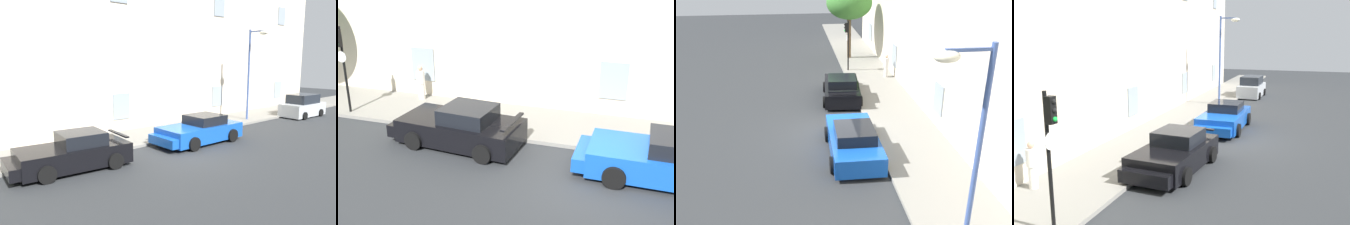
{
  "view_description": "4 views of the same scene",
  "coord_description": "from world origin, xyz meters",
  "views": [
    {
      "loc": [
        -9.69,
        -10.32,
        4.21
      ],
      "look_at": [
        0.09,
        1.24,
        1.74
      ],
      "focal_mm": 33.65,
      "sensor_mm": 36.0,
      "label": 1
    },
    {
      "loc": [
        0.9,
        -10.97,
        6.34
      ],
      "look_at": [
        -3.16,
        1.35,
        1.35
      ],
      "focal_mm": 44.53,
      "sensor_mm": 36.0,
      "label": 2
    },
    {
      "loc": [
        16.23,
        -1.38,
        8.07
      ],
      "look_at": [
        -0.49,
        0.82,
        0.93
      ],
      "focal_mm": 40.23,
      "sensor_mm": 36.0,
      "label": 3
    },
    {
      "loc": [
        -17.43,
        -3.44,
        4.92
      ],
      "look_at": [
        -2.19,
        1.88,
        1.65
      ],
      "focal_mm": 40.05,
      "sensor_mm": 36.0,
      "label": 4
    }
  ],
  "objects": [
    {
      "name": "ground_plane",
      "position": [
        0.0,
        0.0,
        0.0
      ],
      "size": [
        80.0,
        80.0,
        0.0
      ],
      "primitive_type": "plane",
      "color": "#2B2D30"
    },
    {
      "name": "sidewalk",
      "position": [
        0.0,
        3.72,
        0.07
      ],
      "size": [
        60.0,
        3.35,
        0.14
      ],
      "primitive_type": "cube",
      "color": "gray",
      "rests_on": "ground"
    },
    {
      "name": "sportscar_red_lead",
      "position": [
        -4.93,
        1.26,
        0.62
      ],
      "size": [
        4.74,
        2.51,
        1.45
      ],
      "color": "black",
      "rests_on": "ground"
    },
    {
      "name": "sportscar_yellow_flank",
      "position": [
        1.82,
        0.9,
        0.62
      ],
      "size": [
        4.96,
        2.31,
        1.43
      ],
      "color": "#144CB2",
      "rests_on": "ground"
    },
    {
      "name": "hatchback_parked",
      "position": [
        13.67,
        1.28,
        0.78
      ],
      "size": [
        4.04,
        2.01,
        1.72
      ],
      "color": "#B2B7BC",
      "rests_on": "ground"
    },
    {
      "name": "traffic_light",
      "position": [
        -10.35,
        2.35,
        2.56
      ],
      "size": [
        0.44,
        0.36,
        3.55
      ],
      "color": "black",
      "rests_on": "sidewalk"
    },
    {
      "name": "street_lamp",
      "position": [
        8.78,
        2.45,
        4.37
      ],
      "size": [
        0.44,
        1.42,
        6.2
      ],
      "color": "#3F5999",
      "rests_on": "sidewalk"
    },
    {
      "name": "pedestrian_admiring",
      "position": [
        -8.3,
        4.79,
        0.92
      ],
      "size": [
        0.5,
        0.5,
        1.55
      ],
      "color": "silver",
      "rests_on": "sidewalk"
    }
  ]
}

